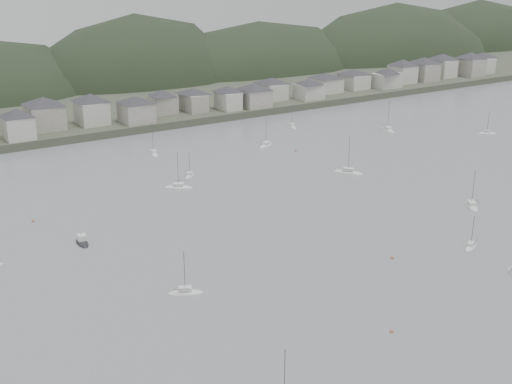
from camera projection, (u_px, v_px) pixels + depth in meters
ground at (493, 347)px, 110.62m from camera, size 900.00×900.00×0.00m
far_shore_land at (33, 84)px, 343.95m from camera, size 900.00×250.00×3.00m
forested_ridge at (59, 116)px, 330.39m from camera, size 851.55×103.94×102.57m
waterfront_town at (219, 95)px, 278.88m from camera, size 451.48×28.46×12.92m
moored_fleet at (308, 222)px, 164.04m from camera, size 248.26×175.61×13.31m
motor_launch_far at (82, 242)px, 151.85m from camera, size 2.90×6.99×3.66m
mooring_buoys at (286, 234)px, 156.70m from camera, size 180.58×105.65×0.70m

